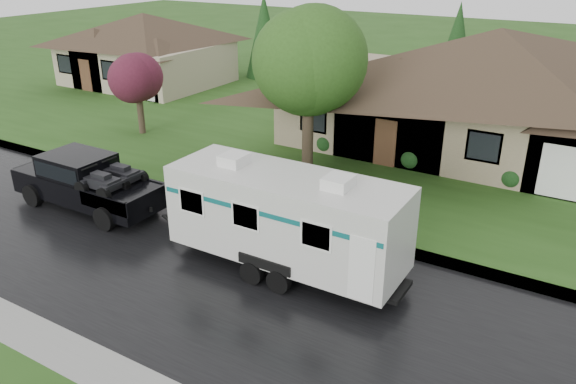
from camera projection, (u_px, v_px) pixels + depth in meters
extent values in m
plane|color=#274D18|center=(311.00, 266.00, 17.38)|extent=(140.00, 140.00, 0.00)
cube|color=black|center=(277.00, 297.00, 15.80)|extent=(140.00, 8.00, 0.01)
cube|color=gray|center=(342.00, 235.00, 19.12)|extent=(140.00, 0.50, 0.15)
cube|color=#274D18|center=(450.00, 136.00, 29.14)|extent=(140.00, 26.00, 0.15)
cube|color=gray|center=(489.00, 116.00, 26.78)|extent=(18.00, 10.00, 3.00)
pyramid|color=#3D2C21|center=(502.00, 28.00, 25.14)|extent=(19.44, 10.80, 2.60)
cube|color=tan|center=(148.00, 63.00, 39.69)|extent=(10.00, 8.00, 2.80)
pyramid|color=#3D2C21|center=(143.00, 13.00, 38.33)|extent=(10.80, 8.64, 2.00)
cube|color=tan|center=(160.00, 74.00, 36.76)|extent=(3.20, 4.00, 2.52)
cylinder|color=#382B1E|center=(308.00, 145.00, 22.81)|extent=(0.46, 0.46, 3.10)
sphere|color=#356320|center=(309.00, 60.00, 21.45)|extent=(4.28, 4.28, 4.28)
cylinder|color=#382B1E|center=(141.00, 116.00, 29.01)|extent=(0.33, 0.33, 1.81)
sphere|color=#5A1C2F|center=(137.00, 78.00, 28.22)|extent=(2.50, 2.50, 2.50)
sphere|color=#143814|center=(326.00, 142.00, 26.45)|extent=(1.00, 1.00, 1.00)
sphere|color=#143814|center=(411.00, 157.00, 24.48)|extent=(1.00, 1.00, 1.00)
sphere|color=#143814|center=(512.00, 176.00, 22.50)|extent=(1.00, 1.00, 1.00)
cube|color=black|center=(88.00, 188.00, 21.01)|extent=(6.12, 2.04, 0.88)
cube|color=black|center=(47.00, 170.00, 21.95)|extent=(1.63, 1.99, 0.36)
cube|color=black|center=(77.00, 166.00, 20.89)|extent=(2.45, 1.92, 0.92)
cube|color=black|center=(77.00, 165.00, 20.87)|extent=(2.24, 1.96, 0.56)
cube|color=black|center=(125.00, 193.00, 20.01)|extent=(2.24, 1.94, 0.06)
cylinder|color=black|center=(33.00, 195.00, 21.28)|extent=(0.86, 0.33, 0.86)
cylinder|color=black|center=(76.00, 178.00, 22.85)|extent=(0.86, 0.33, 0.86)
cylinder|color=black|center=(105.00, 218.00, 19.46)|extent=(0.86, 0.33, 0.86)
cylinder|color=black|center=(146.00, 198.00, 21.03)|extent=(0.86, 0.33, 0.86)
cube|color=silver|center=(287.00, 216.00, 16.51)|extent=(7.14, 2.45, 2.50)
cube|color=black|center=(287.00, 257.00, 17.07)|extent=(7.55, 1.22, 0.14)
cube|color=#0D595B|center=(287.00, 199.00, 16.29)|extent=(7.00, 2.47, 0.14)
cube|color=white|center=(234.00, 160.00, 16.81)|extent=(0.71, 0.82, 0.33)
cube|color=white|center=(338.00, 182.00, 15.17)|extent=(0.71, 0.82, 0.33)
cylinder|color=black|center=(252.00, 272.00, 16.36)|extent=(0.71, 0.24, 0.71)
cylinder|color=black|center=(294.00, 239.00, 18.25)|extent=(0.71, 0.24, 0.71)
cylinder|color=black|center=(279.00, 281.00, 15.93)|extent=(0.71, 0.24, 0.71)
cylinder|color=black|center=(319.00, 246.00, 17.82)|extent=(0.71, 0.24, 0.71)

